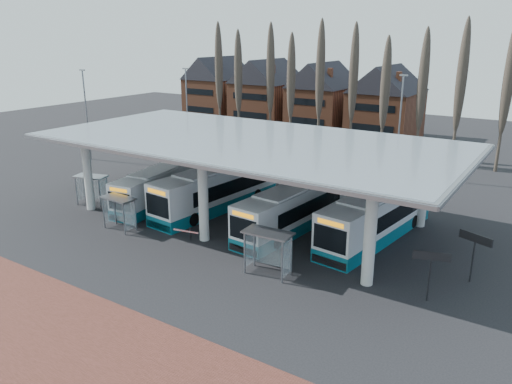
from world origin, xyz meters
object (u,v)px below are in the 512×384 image
Objects in this scene: shelter_0 at (92,183)px; shelter_2 at (269,243)px; bus_1 at (218,189)px; bus_2 at (294,209)px; shelter_1 at (120,206)px; bus_3 at (377,216)px; bus_0 at (163,186)px.

shelter_0 is 0.98× the size of shelter_2.
bus_1 is 4.29× the size of shelter_2.
bus_2 reaches higher than shelter_0.
bus_1 is 8.23m from shelter_1.
shelter_0 is at bearing -147.97° from bus_1.
bus_3 reaches higher than shelter_2.
bus_3 is (5.79, 1.64, 0.08)m from bus_2.
shelter_2 is (13.02, -0.23, 0.19)m from shelter_1.
bus_0 is 0.95× the size of bus_2.
bus_1 is 4.74× the size of shelter_1.
shelter_2 reaches higher than shelter_1.
shelter_1 is at bearing -142.13° from bus_2.
shelter_0 is at bearing -149.41° from bus_0.
bus_0 is 18.34m from bus_3.
shelter_1 is (-3.24, -7.56, 0.13)m from bus_1.
bus_1 reaches higher than bus_3.
shelter_2 is (2.29, -7.26, 0.44)m from bus_2.
bus_2 is at bearing -4.33° from bus_0.
bus_1 is at bearing -179.46° from bus_2.
shelter_0 is at bearing -158.29° from bus_3.
bus_2 is at bearing 36.04° from shelter_1.
shelter_2 is at bearing 1.80° from shelter_1.
bus_0 is 6.60m from shelter_1.
bus_2 is (7.48, -0.54, -0.12)m from bus_1.
bus_3 is at bearing 10.03° from bus_1.
bus_1 is at bearing -168.11° from bus_3.
shelter_0 is at bearing 159.74° from shelter_1.
bus_1 is 4.37× the size of shelter_0.
bus_2 reaches higher than bus_0.
bus_3 is at bearing 65.53° from shelter_2.
shelter_2 is at bearing -31.54° from bus_0.
shelter_1 is 0.90× the size of shelter_2.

